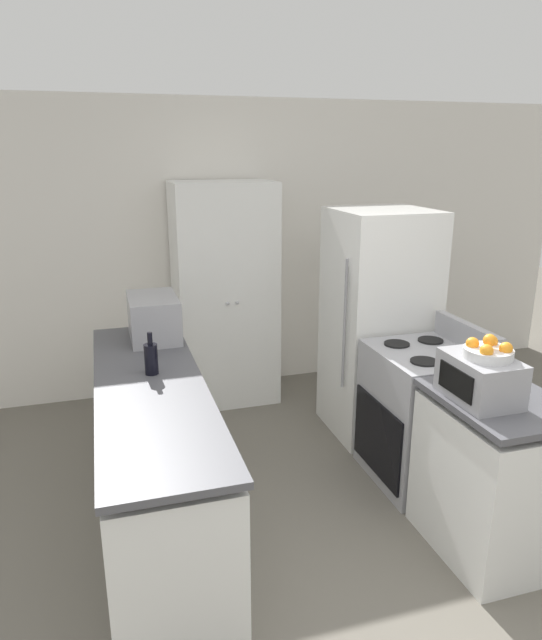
{
  "coord_description": "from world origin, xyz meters",
  "views": [
    {
      "loc": [
        -1.08,
        -1.79,
        2.17
      ],
      "look_at": [
        0.0,
        1.77,
        1.05
      ],
      "focal_mm": 32.0,
      "sensor_mm": 36.0,
      "label": 1
    }
  ],
  "objects": [
    {
      "name": "counter_left",
      "position": [
        -0.87,
        1.21,
        0.44
      ],
      "size": [
        0.6,
        2.23,
        0.92
      ],
      "color": "silver",
      "rests_on": "ground_plane"
    },
    {
      "name": "fruit_bowl",
      "position": [
        0.76,
        0.49,
        1.19
      ],
      "size": [
        0.25,
        0.25,
        0.13
      ],
      "color": "silver",
      "rests_on": "toaster_oven"
    },
    {
      "name": "refrigerator",
      "position": [
        0.92,
        1.99,
        0.88
      ],
      "size": [
        0.73,
        0.71,
        1.75
      ],
      "color": "white",
      "rests_on": "ground_plane"
    },
    {
      "name": "toaster_oven",
      "position": [
        0.75,
        0.51,
        1.04
      ],
      "size": [
        0.29,
        0.4,
        0.24
      ],
      "color": "#939399",
      "rests_on": "counter_right"
    },
    {
      "name": "pantry_cabinet",
      "position": [
        -0.08,
        2.92,
        0.96
      ],
      "size": [
        0.85,
        0.6,
        1.92
      ],
      "color": "white",
      "rests_on": "ground_plane"
    },
    {
      "name": "microwave",
      "position": [
        -0.77,
        2.02,
        1.07
      ],
      "size": [
        0.33,
        0.5,
        0.3
      ],
      "color": "#939399",
      "rests_on": "counter_left"
    },
    {
      "name": "wall_back",
      "position": [
        0.0,
        3.26,
        1.3
      ],
      "size": [
        7.0,
        0.06,
        2.6
      ],
      "color": "silver",
      "rests_on": "ground_plane"
    },
    {
      "name": "stove",
      "position": [
        0.9,
        1.23,
        0.47
      ],
      "size": [
        0.66,
        0.71,
        1.08
      ],
      "color": "#9E9EA3",
      "rests_on": "ground_plane"
    },
    {
      "name": "wine_bottle",
      "position": [
        -0.85,
        1.36,
        1.01
      ],
      "size": [
        0.08,
        0.08,
        0.25
      ],
      "color": "black",
      "rests_on": "counter_left"
    },
    {
      "name": "counter_right",
      "position": [
        0.87,
        0.48,
        0.44
      ],
      "size": [
        0.6,
        0.76,
        0.92
      ],
      "color": "silver",
      "rests_on": "ground_plane"
    }
  ]
}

